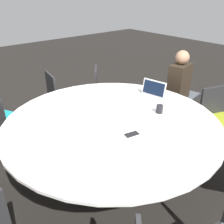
% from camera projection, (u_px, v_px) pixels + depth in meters
% --- Properties ---
extents(ground_plane, '(16.00, 16.00, 0.00)m').
position_uv_depth(ground_plane, '(112.00, 175.00, 2.99)').
color(ground_plane, black).
extents(conference_table, '(2.28, 2.28, 0.75)m').
position_uv_depth(conference_table, '(112.00, 127.00, 2.69)').
color(conference_table, '#333333').
rests_on(conference_table, ground_plane).
extents(chair_0, '(0.49, 0.51, 0.86)m').
position_uv_depth(chair_0, '(180.00, 90.00, 4.03)').
color(chair_0, '#262628').
rests_on(chair_0, ground_plane).
extents(chair_1, '(0.61, 0.60, 0.86)m').
position_uv_depth(chair_1, '(104.00, 88.00, 4.10)').
color(chair_1, '#262628').
rests_on(chair_1, ground_plane).
extents(chair_2, '(0.51, 0.49, 0.86)m').
position_uv_depth(chair_2, '(60.00, 94.00, 3.89)').
color(chair_2, '#262628').
rests_on(chair_2, ground_plane).
extents(chair_3, '(0.58, 0.58, 0.86)m').
position_uv_depth(chair_3, '(1.00, 117.00, 3.20)').
color(chair_3, '#262628').
rests_on(chair_3, ground_plane).
extents(chair_9, '(0.55, 0.56, 0.86)m').
position_uv_depth(chair_9, '(218.00, 115.00, 3.27)').
color(chair_9, '#262628').
rests_on(chair_9, ground_plane).
extents(person_0, '(0.30, 0.39, 1.21)m').
position_uv_depth(person_0, '(180.00, 84.00, 3.73)').
color(person_0, '#2D2319').
rests_on(person_0, ground_plane).
extents(laptop, '(0.36, 0.27, 0.21)m').
position_uv_depth(laptop, '(151.00, 94.00, 3.16)').
color(laptop, silver).
rests_on(laptop, conference_table).
extents(coffee_cup, '(0.08, 0.08, 0.09)m').
position_uv_depth(coffee_cup, '(160.00, 109.00, 2.79)').
color(coffee_cup, black).
rests_on(coffee_cup, conference_table).
extents(cell_phone, '(0.10, 0.15, 0.01)m').
position_uv_depth(cell_phone, '(132.00, 134.00, 2.40)').
color(cell_phone, black).
rests_on(cell_phone, conference_table).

